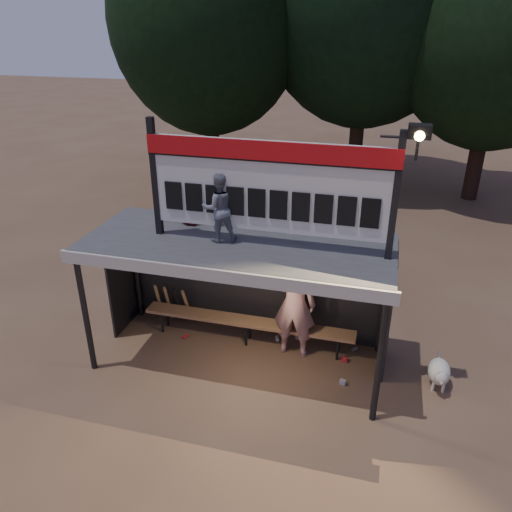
{
  "coord_description": "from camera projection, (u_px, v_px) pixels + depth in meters",
  "views": [
    {
      "loc": [
        2.18,
        -6.99,
        5.58
      ],
      "look_at": [
        0.2,
        0.4,
        1.9
      ],
      "focal_mm": 35.0,
      "sensor_mm": 36.0,
      "label": 1
    }
  ],
  "objects": [
    {
      "name": "tree_left",
      "position": [
        208.0,
        19.0,
        16.26
      ],
      "size": [
        6.46,
        6.46,
        9.27
      ],
      "color": "black",
      "rests_on": "ground"
    },
    {
      "name": "tree_right",
      "position": [
        501.0,
        31.0,
        14.74
      ],
      "size": [
        6.08,
        6.08,
        8.72
      ],
      "color": "black",
      "rests_on": "ground"
    },
    {
      "name": "child_a",
      "position": [
        219.0,
        208.0,
        7.81
      ],
      "size": [
        0.67,
        0.62,
        1.12
      ],
      "primitive_type": "imported",
      "rotation": [
        0.0,
        0.0,
        3.6
      ],
      "color": "slate",
      "rests_on": "dugout_shelter"
    },
    {
      "name": "player",
      "position": [
        295.0,
        304.0,
        8.74
      ],
      "size": [
        0.76,
        0.5,
        2.06
      ],
      "primitive_type": "imported",
      "rotation": [
        0.0,
        0.0,
        3.13
      ],
      "color": "silver",
      "rests_on": "ground"
    },
    {
      "name": "child_b",
      "position": [
        189.0,
        199.0,
        8.51
      ],
      "size": [
        0.5,
        0.4,
        0.9
      ],
      "primitive_type": "imported",
      "rotation": [
        0.0,
        0.0,
        2.85
      ],
      "color": "maroon",
      "rests_on": "dugout_shelter"
    },
    {
      "name": "dog",
      "position": [
        439.0,
        372.0,
        8.23
      ],
      "size": [
        0.36,
        0.81,
        0.49
      ],
      "color": "silver",
      "rests_on": "ground"
    },
    {
      "name": "dugout_shelter",
      "position": [
        242.0,
        261.0,
        8.42
      ],
      "size": [
        5.1,
        2.08,
        2.32
      ],
      "color": "#3E3E40",
      "rests_on": "ground"
    },
    {
      "name": "ground",
      "position": [
        240.0,
        359.0,
        9.01
      ],
      "size": [
        80.0,
        80.0,
        0.0
      ],
      "primitive_type": "plane",
      "color": "brown",
      "rests_on": "ground"
    },
    {
      "name": "litter",
      "position": [
        300.0,
        350.0,
        9.18
      ],
      "size": [
        3.3,
        1.2,
        0.08
      ],
      "color": "red",
      "rests_on": "ground"
    },
    {
      "name": "scoreboard_assembly",
      "position": [
        272.0,
        184.0,
        7.43
      ],
      "size": [
        4.1,
        0.27,
        1.99
      ],
      "color": "black",
      "rests_on": "dugout_shelter"
    },
    {
      "name": "bench",
      "position": [
        248.0,
        322.0,
        9.3
      ],
      "size": [
        4.0,
        0.35,
        0.48
      ],
      "color": "#976B47",
      "rests_on": "ground"
    },
    {
      "name": "bats",
      "position": [
        173.0,
        303.0,
        9.92
      ],
      "size": [
        0.68,
        0.35,
        0.84
      ],
      "color": "olive",
      "rests_on": "ground"
    }
  ]
}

